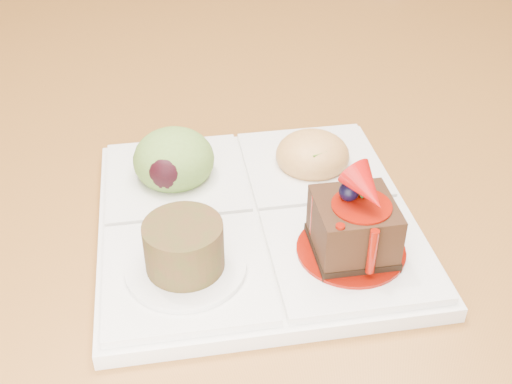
# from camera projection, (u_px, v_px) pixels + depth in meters

# --- Properties ---
(ground) EXTENTS (6.00, 6.00, 0.00)m
(ground) POSITION_uv_depth(u_px,v_px,m) (255.00, 282.00, 1.52)
(ground) COLOR #502C17
(sampler_plate) EXTENTS (0.30, 0.30, 0.09)m
(sampler_plate) POSITION_uv_depth(u_px,v_px,m) (253.00, 206.00, 0.49)
(sampler_plate) COLOR silver
(sampler_plate) RESTS_ON dining_table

